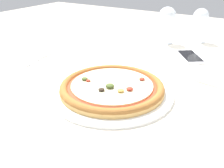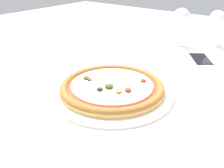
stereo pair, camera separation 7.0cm
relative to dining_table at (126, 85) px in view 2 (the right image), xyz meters
The scene contains 6 objects.
dining_table is the anchor object (origin of this frame).
pizza_plate 0.23m from the dining_table, 65.62° to the right, with size 0.35×0.35×0.04m.
fork 0.33m from the dining_table, 160.34° to the right, with size 0.06×0.17×0.00m.
wine_glass_far_left 0.52m from the dining_table, 70.84° to the left, with size 0.07×0.07×0.15m.
wine_glass_far_right 0.41m from the dining_table, 84.34° to the left, with size 0.08×0.08×0.16m.
cell_phone 0.30m from the dining_table, 47.33° to the left, with size 0.14×0.16×0.01m.
Camera 2 is at (0.48, -0.69, 1.07)m, focal length 40.00 mm.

